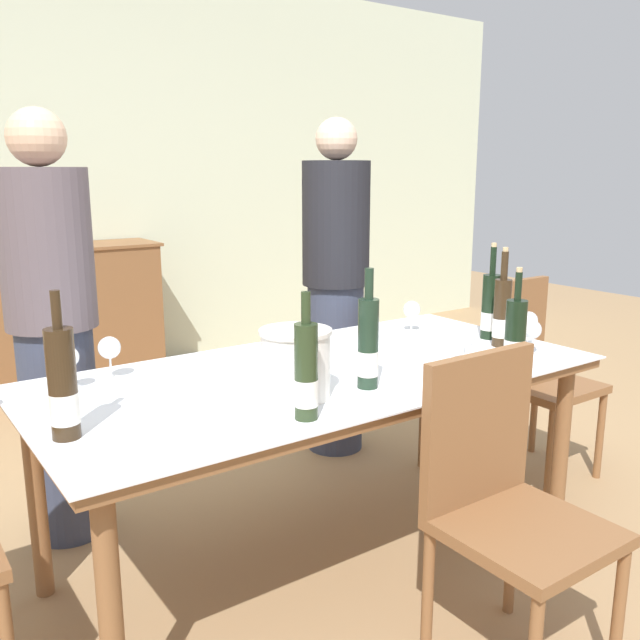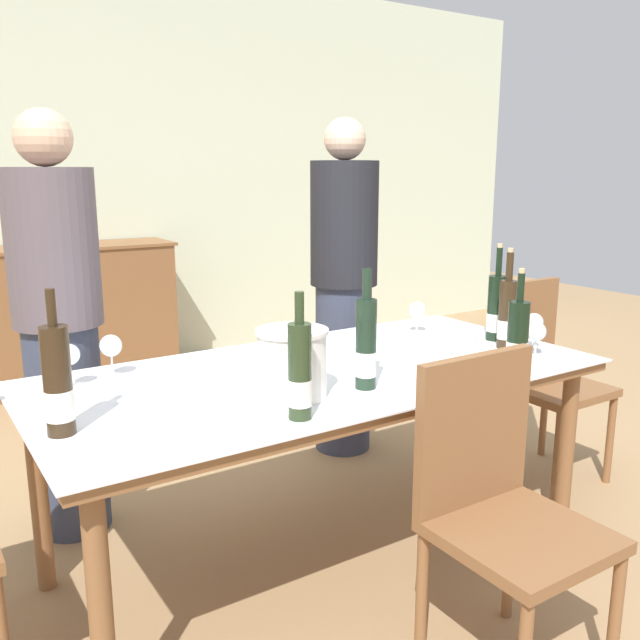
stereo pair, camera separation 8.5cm
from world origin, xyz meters
TOP-DOWN VIEW (x-y plane):
  - ground_plane at (0.00, 0.00)m, footprint 12.00×12.00m
  - back_wall at (0.00, 3.00)m, footprint 8.00×0.10m
  - sideboard_cabinet at (-0.31, 2.71)m, footprint 1.55×0.46m
  - dining_table at (0.00, 0.00)m, footprint 1.96×0.94m
  - ice_bucket at (-0.22, -0.18)m, footprint 0.22×0.22m
  - wine_bottle_0 at (-0.89, -0.11)m, footprint 0.07×0.07m
  - wine_bottle_1 at (-0.30, -0.36)m, footprint 0.07×0.07m
  - wine_bottle_2 at (0.58, -0.36)m, footprint 0.07×0.07m
  - wine_bottle_3 at (0.02, -0.24)m, footprint 0.07×0.07m
  - wine_bottle_4 at (0.84, -0.02)m, footprint 0.08×0.08m
  - wine_bottle_5 at (0.78, -0.13)m, footprint 0.07×0.07m
  - wine_glass_0 at (-0.77, 0.28)m, footprint 0.08×0.08m
  - wine_glass_1 at (-0.63, 0.32)m, footprint 0.07×0.07m
  - wine_glass_2 at (0.85, -0.21)m, footprint 0.07×0.07m
  - wine_glass_3 at (0.47, -0.23)m, footprint 0.07×0.07m
  - wine_glass_4 at (0.65, 0.24)m, footprint 0.07×0.07m
  - wine_glass_5 at (0.77, -0.29)m, footprint 0.07×0.07m
  - chair_right_end at (1.27, 0.09)m, footprint 0.42×0.42m
  - chair_near_front at (0.15, -0.70)m, footprint 0.42×0.42m
  - person_host at (-0.70, 0.74)m, footprint 0.33×0.33m
  - person_guest_left at (0.67, 0.82)m, footprint 0.33×0.33m

SIDE VIEW (x-z plane):
  - ground_plane at x=0.00m, z-range 0.00..0.00m
  - sideboard_cabinet at x=-0.31m, z-range 0.00..0.93m
  - chair_near_front at x=0.15m, z-range 0.06..0.97m
  - chair_right_end at x=1.27m, z-range 0.06..0.97m
  - dining_table at x=0.00m, z-range 0.30..1.03m
  - person_host at x=-0.70m, z-range 0.00..1.63m
  - wine_glass_5 at x=0.77m, z-range 0.76..0.89m
  - wine_glass_3 at x=0.47m, z-range 0.75..0.89m
  - wine_glass_4 at x=0.65m, z-range 0.76..0.89m
  - wine_glass_0 at x=-0.77m, z-range 0.76..0.90m
  - wine_glass_2 at x=0.85m, z-range 0.76..0.90m
  - person_guest_left at x=0.67m, z-range 0.00..1.66m
  - wine_glass_1 at x=-0.63m, z-range 0.76..0.91m
  - ice_bucket at x=-0.22m, z-range 0.74..0.95m
  - wine_bottle_2 at x=0.58m, z-range 0.67..1.02m
  - wine_bottle_4 at x=0.84m, z-range 0.66..1.05m
  - wine_bottle_1 at x=-0.30m, z-range 0.68..1.04m
  - wine_bottle_5 at x=0.78m, z-range 0.67..1.06m
  - wine_bottle_0 at x=-0.89m, z-range 0.67..1.06m
  - wine_bottle_3 at x=0.02m, z-range 0.68..1.06m
  - back_wall at x=0.00m, z-range 0.00..2.80m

